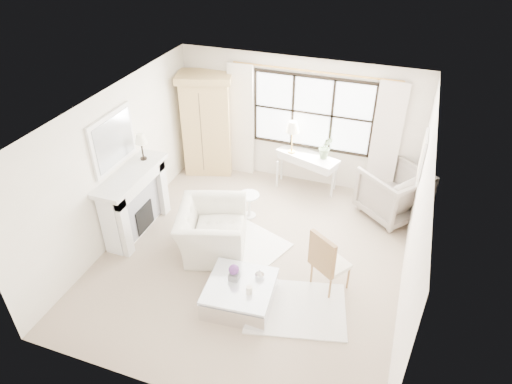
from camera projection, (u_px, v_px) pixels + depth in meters
floor at (252, 256)px, 7.95m from camera, size 5.50×5.50×0.00m
ceiling at (251, 113)px, 6.45m from camera, size 5.50×5.50×0.00m
wall_back at (297, 122)px, 9.35m from camera, size 5.00×0.00×5.00m
wall_front at (167, 322)px, 5.05m from camera, size 5.00×0.00×5.00m
wall_left at (116, 165)px, 7.90m from camera, size 0.00×5.50×5.50m
wall_right at (416, 225)px, 6.51m from camera, size 0.00×5.50×5.50m
window_pane at (312, 113)px, 9.12m from camera, size 2.40×0.02×1.50m
window_frame at (312, 113)px, 9.11m from camera, size 2.50×0.04×1.50m
curtain_rod at (315, 71)px, 8.58m from camera, size 3.30×0.04×0.04m
curtain_left at (241, 121)px, 9.67m from camera, size 0.55×0.10×2.47m
curtain_right at (385, 143)px, 8.84m from camera, size 0.55×0.10×2.47m
fireplace at (134, 201)px, 8.22m from camera, size 0.58×1.66×1.26m
mirror_frame at (113, 140)px, 7.61m from camera, size 0.05×1.15×0.95m
mirror_glass at (114, 141)px, 7.61m from camera, size 0.02×1.00×0.80m
art_frame at (422, 157)px, 7.73m from camera, size 0.04×0.62×0.82m
art_canvas at (421, 157)px, 7.74m from camera, size 0.01×0.52×0.72m
mantel_lamp at (141, 140)px, 8.04m from camera, size 0.22×0.22×0.51m
armoire at (207, 124)px, 9.77m from camera, size 1.28×1.00×2.24m
console_table at (306, 172)px, 9.55m from camera, size 1.38×0.85×0.80m
console_lamp at (293, 128)px, 9.11m from camera, size 0.28×0.28×0.69m
orchid_plant at (326, 147)px, 9.08m from camera, size 0.32×0.28×0.49m
side_table at (249, 202)px, 8.75m from camera, size 0.40×0.40×0.51m
rug_left at (241, 242)px, 8.26m from camera, size 1.85×1.59×0.03m
rug_right at (296, 308)px, 6.96m from camera, size 1.72×1.44×0.03m
club_armchair at (212, 230)px, 7.89m from camera, size 1.44×1.55×0.83m
wingback_chair at (393, 193)px, 8.72m from camera, size 1.51×1.51×0.99m
french_chair at (329, 272)px, 7.19m from camera, size 0.67×0.67×1.08m
coffee_table at (240, 294)px, 6.97m from camera, size 1.09×1.09×0.38m
planter_box at (234, 276)px, 6.93m from camera, size 0.15×0.15×0.11m
planter_flowers at (234, 270)px, 6.86m from camera, size 0.16×0.16×0.16m
pillar_candle at (249, 290)px, 6.69m from camera, size 0.09×0.09×0.12m
coffee_vase at (260, 274)px, 6.95m from camera, size 0.16×0.16×0.16m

